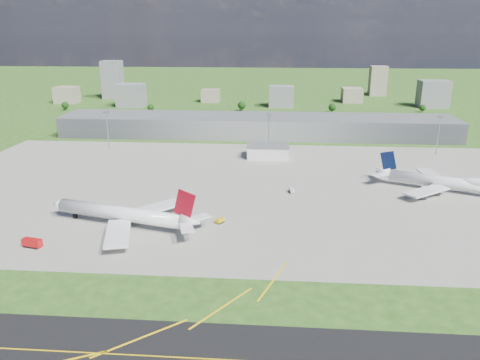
# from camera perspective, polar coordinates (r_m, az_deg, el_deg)

# --- Properties ---
(ground) EXTENTS (1400.00, 1400.00, 0.00)m
(ground) POSITION_cam_1_polar(r_m,az_deg,el_deg) (350.78, 1.94, 4.90)
(ground) COLOR #2A4816
(ground) RESTS_ON ground
(apron) EXTENTS (360.00, 190.00, 0.08)m
(apron) POSITION_cam_1_polar(r_m,az_deg,el_deg) (244.55, 3.13, -0.90)
(apron) COLOR gray
(apron) RESTS_ON ground
(terminal) EXTENTS (300.00, 42.00, 15.00)m
(terminal) POSITION_cam_1_polar(r_m,az_deg,el_deg) (363.86, 2.05, 6.58)
(terminal) COLOR slate
(terminal) RESTS_ON ground
(ops_building) EXTENTS (26.00, 16.00, 8.00)m
(ops_building) POSITION_cam_1_polar(r_m,az_deg,el_deg) (300.98, 3.42, 3.48)
(ops_building) COLOR silver
(ops_building) RESTS_ON ground
(mast_west) EXTENTS (3.50, 2.00, 25.90)m
(mast_west) POSITION_cam_1_polar(r_m,az_deg,el_deg) (332.82, -15.90, 6.64)
(mast_west) COLOR gray
(mast_west) RESTS_ON ground
(mast_center) EXTENTS (3.50, 2.00, 25.90)m
(mast_center) POSITION_cam_1_polar(r_m,az_deg,el_deg) (312.58, 3.53, 6.60)
(mast_center) COLOR gray
(mast_center) RESTS_ON ground
(mast_east) EXTENTS (3.50, 2.00, 25.90)m
(mast_east) POSITION_cam_1_polar(r_m,az_deg,el_deg) (329.92, 23.10, 5.80)
(mast_east) COLOR gray
(mast_east) RESTS_ON ground
(airliner_red_twin) EXTENTS (69.86, 53.43, 19.47)m
(airliner_red_twin) POSITION_cam_1_polar(r_m,az_deg,el_deg) (200.63, -13.83, -4.14)
(airliner_red_twin) COLOR white
(airliner_red_twin) RESTS_ON ground
(airliner_blue_quad) EXTENTS (65.82, 50.04, 18.10)m
(airliner_blue_quad) POSITION_cam_1_polar(r_m,az_deg,el_deg) (258.34, 23.99, -0.27)
(airliner_blue_quad) COLOR white
(airliner_blue_quad) RESTS_ON ground
(fire_truck) EXTENTS (7.93, 4.38, 3.35)m
(fire_truck) POSITION_cam_1_polar(r_m,az_deg,el_deg) (194.63, -24.00, -7.06)
(fire_truck) COLOR #B60D0F
(fire_truck) RESTS_ON ground
(tug_yellow) EXTENTS (4.10, 4.50, 1.92)m
(tug_yellow) POSITION_cam_1_polar(r_m,az_deg,el_deg) (199.77, -2.46, -5.00)
(tug_yellow) COLOR gold
(tug_yellow) RESTS_ON ground
(van_white_near) EXTENTS (3.01, 4.90, 2.35)m
(van_white_near) POSITION_cam_1_polar(r_m,az_deg,el_deg) (237.26, 6.31, -1.28)
(van_white_near) COLOR silver
(van_white_near) RESTS_ON ground
(van_white_far) EXTENTS (4.21, 2.23, 2.17)m
(van_white_far) POSITION_cam_1_polar(r_m,az_deg,el_deg) (258.94, 21.67, -0.85)
(van_white_far) COLOR white
(van_white_far) RESTS_ON ground
(bldg_far_w) EXTENTS (24.00, 20.00, 18.00)m
(bldg_far_w) POSITION_cam_1_polar(r_m,az_deg,el_deg) (566.99, -20.37, 9.71)
(bldg_far_w) COLOR gray
(bldg_far_w) RESTS_ON ground
(bldg_w) EXTENTS (28.00, 22.00, 24.00)m
(bldg_w) POSITION_cam_1_polar(r_m,az_deg,el_deg) (519.52, -13.14, 10.03)
(bldg_w) COLOR slate
(bldg_w) RESTS_ON ground
(bldg_cw) EXTENTS (20.00, 18.00, 14.00)m
(bldg_cw) POSITION_cam_1_polar(r_m,az_deg,el_deg) (541.50, -3.60, 10.22)
(bldg_cw) COLOR gray
(bldg_cw) RESTS_ON ground
(bldg_c) EXTENTS (26.00, 20.00, 22.00)m
(bldg_c) POSITION_cam_1_polar(r_m,az_deg,el_deg) (506.13, 5.06, 10.11)
(bldg_c) COLOR slate
(bldg_c) RESTS_ON ground
(bldg_ce) EXTENTS (22.00, 24.00, 16.00)m
(bldg_ce) POSITION_cam_1_polar(r_m,az_deg,el_deg) (552.82, 13.47, 10.04)
(bldg_ce) COLOR gray
(bldg_ce) RESTS_ON ground
(bldg_e) EXTENTS (30.00, 22.00, 28.00)m
(bldg_e) POSITION_cam_1_polar(r_m,az_deg,el_deg) (541.58, 22.50, 9.68)
(bldg_e) COLOR slate
(bldg_e) RESTS_ON ground
(bldg_tall_w) EXTENTS (22.00, 20.00, 44.00)m
(bldg_tall_w) POSITION_cam_1_polar(r_m,az_deg,el_deg) (587.55, -15.28, 11.72)
(bldg_tall_w) COLOR slate
(bldg_tall_w) RESTS_ON ground
(bldg_tall_e) EXTENTS (20.00, 18.00, 36.00)m
(bldg_tall_e) POSITION_cam_1_polar(r_m,az_deg,el_deg) (617.53, 16.44, 11.52)
(bldg_tall_e) COLOR gray
(bldg_tall_e) RESTS_ON ground
(tree_far_w) EXTENTS (7.20, 7.20, 8.80)m
(tree_far_w) POSITION_cam_1_polar(r_m,az_deg,el_deg) (514.19, -20.54, 8.53)
(tree_far_w) COLOR #382314
(tree_far_w) RESTS_ON ground
(tree_w) EXTENTS (6.75, 6.75, 8.25)m
(tree_w) POSITION_cam_1_polar(r_m,az_deg,el_deg) (478.91, -10.85, 8.69)
(tree_w) COLOR #382314
(tree_w) RESTS_ON ground
(tree_c) EXTENTS (8.10, 8.10, 9.90)m
(tree_c) POSITION_cam_1_polar(r_m,az_deg,el_deg) (478.38, 0.22, 9.11)
(tree_c) COLOR #382314
(tree_c) RESTS_ON ground
(tree_e) EXTENTS (7.65, 7.65, 9.35)m
(tree_e) POSITION_cam_1_polar(r_m,az_deg,el_deg) (475.52, 11.18, 8.68)
(tree_e) COLOR #382314
(tree_e) RESTS_ON ground
(tree_far_e) EXTENTS (6.30, 6.30, 7.70)m
(tree_far_e) POSITION_cam_1_polar(r_m,az_deg,el_deg) (503.79, 21.36, 8.19)
(tree_far_e) COLOR #382314
(tree_far_e) RESTS_ON ground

